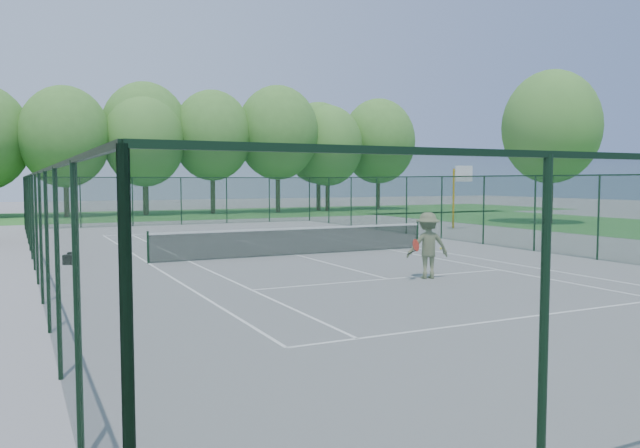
{
  "coord_description": "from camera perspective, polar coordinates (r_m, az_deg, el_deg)",
  "views": [
    {
      "loc": [
        -9.51,
        -21.37,
        2.81
      ],
      "look_at": [
        0.0,
        -2.0,
        1.3
      ],
      "focal_mm": 35.0,
      "sensor_mm": 36.0,
      "label": 1
    }
  ],
  "objects": [
    {
      "name": "tree_line_far",
      "position": [
        52.34,
        -15.77,
        7.34
      ],
      "size": [
        39.4,
        6.4,
        9.7
      ],
      "color": "#3B301F",
      "rests_on": "ground"
    },
    {
      "name": "grass_far",
      "position": [
        52.32,
        -15.65,
        0.78
      ],
      "size": [
        80.0,
        16.0,
        0.01
      ],
      "primitive_type": "cube",
      "color": "#30752C",
      "rests_on": "ground"
    },
    {
      "name": "tree_side",
      "position": [
        43.54,
        20.4,
        8.31
      ],
      "size": [
        6.28,
        6.28,
        9.95
      ],
      "color": "#3B301F",
      "rests_on": "ground"
    },
    {
      "name": "basketball_goal",
      "position": [
        36.89,
        12.6,
        3.53
      ],
      "size": [
        1.2,
        1.43,
        3.65
      ],
      "color": "#CD9C0B",
      "rests_on": "ground"
    },
    {
      "name": "ground",
      "position": [
        23.56,
        -2.15,
        -2.85
      ],
      "size": [
        140.0,
        140.0,
        0.0
      ],
      "primitive_type": "plane",
      "color": "gray",
      "rests_on": "ground"
    },
    {
      "name": "tennis_player",
      "position": [
        18.12,
        9.82,
        -1.95
      ],
      "size": [
        1.68,
        1.01,
        1.9
      ],
      "color": "#616446",
      "rests_on": "ground"
    },
    {
      "name": "court_lines",
      "position": [
        23.56,
        -2.15,
        -2.84
      ],
      "size": [
        11.05,
        23.85,
        0.01
      ],
      "color": "white",
      "rests_on": "ground"
    },
    {
      "name": "tennis_net",
      "position": [
        23.5,
        -2.15,
        -1.46
      ],
      "size": [
        11.08,
        0.08,
        1.1
      ],
      "color": "black",
      "rests_on": "ground"
    },
    {
      "name": "sports_bag_b",
      "position": [
        23.75,
        -21.63,
        -2.74
      ],
      "size": [
        0.42,
        0.35,
        0.28
      ],
      "primitive_type": "cube",
      "rotation": [
        0.0,
        0.0,
        -0.43
      ],
      "color": "black",
      "rests_on": "ground"
    },
    {
      "name": "grass_side",
      "position": [
        42.13,
        26.65,
        -0.24
      ],
      "size": [
        14.0,
        40.0,
        0.01
      ],
      "primitive_type": "cube",
      "color": "#30752C",
      "rests_on": "ground"
    },
    {
      "name": "fence_enclosure",
      "position": [
        23.42,
        -2.16,
        0.94
      ],
      "size": [
        18.05,
        36.05,
        3.02
      ],
      "color": "#163820",
      "rests_on": "ground"
    },
    {
      "name": "sports_bag_a",
      "position": [
        22.48,
        -21.92,
        -3.04
      ],
      "size": [
        0.47,
        0.36,
        0.33
      ],
      "primitive_type": "cube",
      "rotation": [
        0.0,
        0.0,
        -0.3
      ],
      "color": "black",
      "rests_on": "ground"
    }
  ]
}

